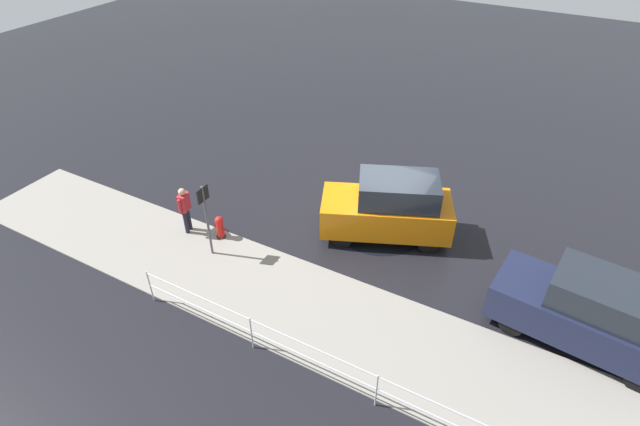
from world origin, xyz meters
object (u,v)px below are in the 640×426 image
(moving_hatchback, at_px, (389,208))
(pedestrian, at_px, (185,207))
(parked_sedan, at_px, (593,313))
(fire_hydrant, at_px, (220,228))
(sign_post, at_px, (206,211))

(moving_hatchback, relative_size, pedestrian, 2.63)
(parked_sedan, height_order, fire_hydrant, parked_sedan)
(parked_sedan, relative_size, pedestrian, 2.76)
(moving_hatchback, xyz_separation_m, pedestrian, (5.52, 2.89, -0.07))
(sign_post, bearing_deg, fire_hydrant, -71.49)
(moving_hatchback, distance_m, sign_post, 5.42)
(moving_hatchback, distance_m, pedestrian, 6.23)
(fire_hydrant, bearing_deg, moving_hatchback, -149.16)
(fire_hydrant, relative_size, sign_post, 0.33)
(fire_hydrant, bearing_deg, parked_sedan, -174.10)
(parked_sedan, xyz_separation_m, pedestrian, (11.33, 1.30, -0.04))
(parked_sedan, distance_m, sign_post, 10.18)
(pedestrian, bearing_deg, parked_sedan, -173.45)
(moving_hatchback, xyz_separation_m, sign_post, (4.20, 3.39, 0.55))
(fire_hydrant, bearing_deg, pedestrian, 12.61)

